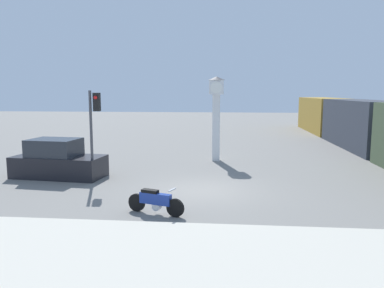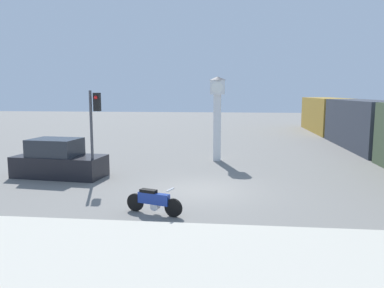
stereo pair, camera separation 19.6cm
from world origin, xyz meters
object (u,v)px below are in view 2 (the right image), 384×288
Objects in this scene: clock_tower at (217,106)px; freight_train at (364,124)px; motorcycle at (154,201)px; traffic_light at (94,119)px; parked_car at (59,161)px.

clock_tower reaches higher than freight_train.
freight_train is (10.19, 6.22, -1.47)m from clock_tower.
clock_tower reaches higher than motorcycle.
traffic_light reaches higher than freight_train.
clock_tower is at bearing 47.65° from traffic_light.
traffic_light reaches higher than motorcycle.
motorcycle is at bearing -35.40° from parked_car.
clock_tower is at bearing 40.52° from parked_car.
motorcycle is at bearing -50.29° from traffic_light.
motorcycle is 7.46m from parked_car.
clock_tower is at bearing 99.26° from motorcycle.
traffic_light reaches higher than parked_car.
freight_train is 8.14× the size of traffic_light.
motorcycle is 0.49× the size of traffic_light.
traffic_light is (-3.52, 4.24, 2.35)m from motorcycle.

